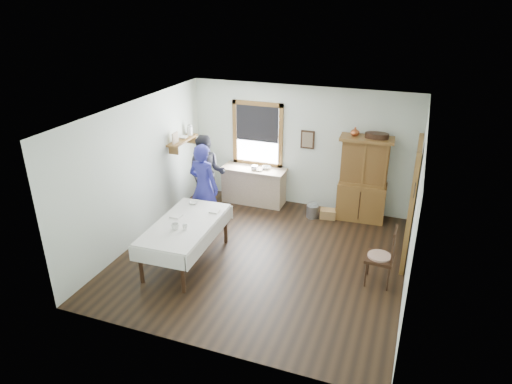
% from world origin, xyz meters
% --- Properties ---
extents(room, '(5.01, 5.01, 2.70)m').
position_xyz_m(room, '(0.00, 0.00, 1.35)').
color(room, black).
rests_on(room, ground).
extents(window, '(1.18, 0.07, 1.48)m').
position_xyz_m(window, '(-1.00, 2.46, 1.62)').
color(window, white).
rests_on(window, room).
extents(doorway, '(0.09, 1.14, 2.22)m').
position_xyz_m(doorway, '(2.46, 0.85, 1.16)').
color(doorway, '#494034').
rests_on(doorway, room).
extents(wall_shelf, '(0.24, 1.00, 0.44)m').
position_xyz_m(wall_shelf, '(-2.37, 1.54, 1.57)').
color(wall_shelf, brown).
rests_on(wall_shelf, room).
extents(framed_picture, '(0.30, 0.04, 0.40)m').
position_xyz_m(framed_picture, '(0.15, 2.46, 1.55)').
color(framed_picture, '#331D11').
rests_on(framed_picture, room).
extents(rug_beater, '(0.01, 0.27, 0.27)m').
position_xyz_m(rug_beater, '(2.45, 0.30, 1.72)').
color(rug_beater, black).
rests_on(rug_beater, room).
extents(work_counter, '(1.45, 0.55, 0.83)m').
position_xyz_m(work_counter, '(-0.99, 2.19, 0.42)').
color(work_counter, tan).
rests_on(work_counter, room).
extents(china_hutch, '(1.09, 0.56, 1.81)m').
position_xyz_m(china_hutch, '(1.44, 2.19, 0.91)').
color(china_hutch, brown).
rests_on(china_hutch, room).
extents(dining_table, '(1.10, 1.99, 0.78)m').
position_xyz_m(dining_table, '(-1.24, -0.60, 0.39)').
color(dining_table, silver).
rests_on(dining_table, room).
extents(spindle_chair, '(0.51, 0.51, 1.05)m').
position_xyz_m(spindle_chair, '(2.07, -0.09, 0.53)').
color(spindle_chair, '#331D11').
rests_on(spindle_chair, room).
extents(pail, '(0.26, 0.26, 0.28)m').
position_xyz_m(pail, '(0.47, 1.91, 0.14)').
color(pail, '#919498').
rests_on(pail, room).
extents(wicker_basket, '(0.36, 0.28, 0.20)m').
position_xyz_m(wicker_basket, '(0.80, 1.98, 0.10)').
color(wicker_basket, '#A57E4A').
rests_on(wicker_basket, room).
extents(woman_blue, '(0.67, 0.50, 1.67)m').
position_xyz_m(woman_blue, '(-1.50, 0.69, 0.83)').
color(woman_blue, navy).
rests_on(woman_blue, room).
extents(figure_dark, '(0.92, 0.81, 1.59)m').
position_xyz_m(figure_dark, '(-1.81, 1.46, 0.79)').
color(figure_dark, black).
rests_on(figure_dark, room).
extents(table_cup_a, '(0.18, 0.18, 0.11)m').
position_xyz_m(table_cup_a, '(-1.27, -0.86, 0.83)').
color(table_cup_a, white).
rests_on(table_cup_a, dining_table).
extents(table_cup_b, '(0.12, 0.12, 0.09)m').
position_xyz_m(table_cup_b, '(-1.12, -0.81, 0.83)').
color(table_cup_b, white).
rests_on(table_cup_b, dining_table).
extents(table_bowl, '(0.25, 0.25, 0.05)m').
position_xyz_m(table_bowl, '(-1.46, 0.15, 0.81)').
color(table_bowl, white).
rests_on(table_bowl, dining_table).
extents(counter_book, '(0.18, 0.23, 0.02)m').
position_xyz_m(counter_book, '(-0.96, 2.15, 0.84)').
color(counter_book, '#786750').
rests_on(counter_book, work_counter).
extents(counter_bowl, '(0.25, 0.25, 0.06)m').
position_xyz_m(counter_bowl, '(-0.71, 2.25, 0.86)').
color(counter_bowl, white).
rests_on(counter_bowl, work_counter).
extents(shelf_bowl, '(0.22, 0.22, 0.05)m').
position_xyz_m(shelf_bowl, '(-2.37, 1.55, 1.60)').
color(shelf_bowl, white).
rests_on(shelf_bowl, wall_shelf).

